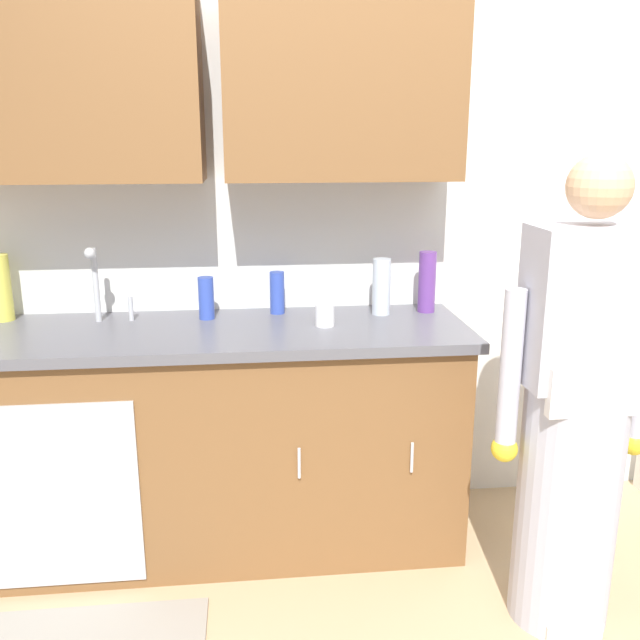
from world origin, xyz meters
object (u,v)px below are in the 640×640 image
Objects in this scene: bottle_soap at (381,287)px; bottle_dish_liquid at (277,293)px; bottle_water_tall at (206,298)px; bottle_cleaner_spray at (1,288)px; sink at (102,334)px; cup_by_sink at (325,315)px; bottle_water_short at (427,282)px; person_at_sink at (574,437)px.

bottle_dish_liquid is (-0.43, 0.06, -0.03)m from bottle_soap.
bottle_cleaner_spray is at bearing 175.47° from bottle_water_tall.
sink is at bearing -160.79° from bottle_water_tall.
sink is 5.64× the size of cup_by_sink.
cup_by_sink is (-0.46, -0.18, -0.08)m from bottle_water_short.
person_at_sink is (1.64, -0.61, -0.23)m from sink.
bottle_water_short reaches higher than bottle_water_tall.
bottle_water_short is at bearing 112.33° from person_at_sink.
person_at_sink is 1.29m from bottle_dish_liquid.
bottle_soap is at bearing -173.94° from bottle_water_short.
bottle_dish_liquid is 0.29m from cup_by_sink.
bottle_water_tall is at bearing 179.81° from bottle_soap.
bottle_water_tall is at bearing 161.16° from cup_by_sink.
bottle_water_tall is at bearing -4.53° from bottle_cleaner_spray.
person_at_sink reaches higher than bottle_dish_liquid.
bottle_dish_liquid is at bearing 171.91° from bottle_soap.
bottle_water_tall is (-0.93, -0.02, -0.04)m from bottle_water_short.
bottle_dish_liquid is at bearing 128.83° from cup_by_sink.
sink reaches higher than bottle_water_tall.
bottle_water_short is at bearing 21.38° from cup_by_sink.
person_at_sink is at bearing -21.54° from bottle_cleaner_spray.
bottle_soap reaches higher than bottle_water_tall.
bottle_water_tall is (0.40, 0.14, 0.10)m from sink.
bottle_soap is 0.73m from bottle_water_tall.
bottle_soap is at bearing -0.19° from bottle_water_tall.
sink is 0.31× the size of person_at_sink.
person_at_sink is 18.28× the size of cup_by_sink.
bottle_dish_liquid is at bearing 139.59° from person_at_sink.
person_at_sink reaches higher than cup_by_sink.
bottle_water_tall reaches higher than cup_by_sink.
bottle_water_tall is 0.30m from bottle_dish_liquid.
bottle_dish_liquid reaches higher than cup_by_sink.
bottle_soap is 0.31m from cup_by_sink.
cup_by_sink is at bearing -9.90° from bottle_cleaner_spray.
bottle_cleaner_spray is 1.52× the size of bottle_dish_liquid.
bottle_water_short is 1.45× the size of bottle_dish_liquid.
bottle_cleaner_spray is 1.12m from bottle_dish_liquid.
person_at_sink is 6.85× the size of bottle_soap.
bottle_water_short is 2.92× the size of cup_by_sink.
bottle_soap is 1.36× the size of bottle_water_tall.
cup_by_sink is (1.29, -0.23, -0.09)m from bottle_cleaner_spray.
person_at_sink reaches higher than bottle_water_tall.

